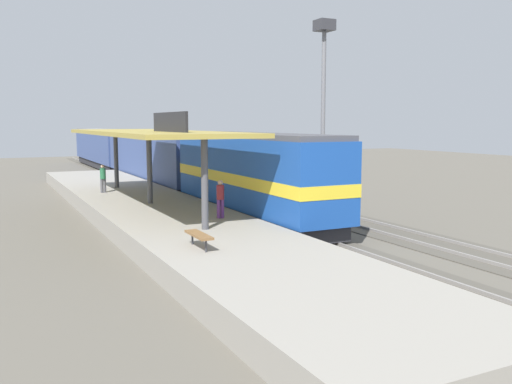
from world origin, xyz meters
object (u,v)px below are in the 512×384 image
object	(u,v)px
platform_bench	(199,235)
locomotive	(252,176)
light_mast	(324,72)
passenger_carriage_rear	(103,148)
person_walking	(220,197)
passenger_carriage_front	(154,158)
person_waiting	(103,177)

from	to	relation	value
platform_bench	locomotive	world-z (taller)	locomotive
platform_bench	light_mast	xyz separation A→B (m)	(13.80, 13.54, 7.05)
locomotive	passenger_carriage_rear	bearing A→B (deg)	90.00
platform_bench	light_mast	world-z (taller)	light_mast
locomotive	light_mast	world-z (taller)	light_mast
light_mast	person_walking	bearing A→B (deg)	-142.33
platform_bench	person_walking	xyz separation A→B (m)	(2.95, 5.16, 0.51)
passenger_carriage_front	passenger_carriage_rear	distance (m)	20.80
light_mast	person_walking	xyz separation A→B (m)	(-10.85, -8.38, -6.54)
passenger_carriage_front	person_walking	size ratio (longest dim) A/B	11.70
passenger_carriage_rear	person_waiting	size ratio (longest dim) A/B	11.70
passenger_carriage_front	person_waiting	size ratio (longest dim) A/B	11.70
passenger_carriage_rear	person_walking	size ratio (longest dim) A/B	11.70
person_waiting	platform_bench	bearing A→B (deg)	-90.24
locomotive	platform_bench	bearing A→B (deg)	-126.30
passenger_carriage_front	passenger_carriage_rear	bearing A→B (deg)	90.00
light_mast	person_waiting	size ratio (longest dim) A/B	6.84
passenger_carriage_front	passenger_carriage_rear	size ratio (longest dim) A/B	1.00
platform_bench	locomotive	size ratio (longest dim) A/B	0.12
locomotive	person_waiting	xyz separation A→B (m)	(-5.93, 8.53, -0.56)
locomotive	passenger_carriage_front	xyz separation A→B (m)	(0.00, 18.00, -0.10)
locomotive	passenger_carriage_front	size ratio (longest dim) A/B	0.72
locomotive	person_waiting	distance (m)	10.40
platform_bench	passenger_carriage_front	world-z (taller)	passenger_carriage_front
platform_bench	locomotive	bearing A→B (deg)	53.70
passenger_carriage_rear	person_waiting	world-z (taller)	passenger_carriage_rear
platform_bench	passenger_carriage_front	distance (m)	26.86
passenger_carriage_front	person_walking	bearing A→B (deg)	-98.26
person_walking	passenger_carriage_front	bearing A→B (deg)	81.74
passenger_carriage_front	person_waiting	xyz separation A→B (m)	(-5.93, -9.47, -0.46)
platform_bench	person_walking	bearing A→B (deg)	60.25
person_waiting	light_mast	bearing A→B (deg)	-12.94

